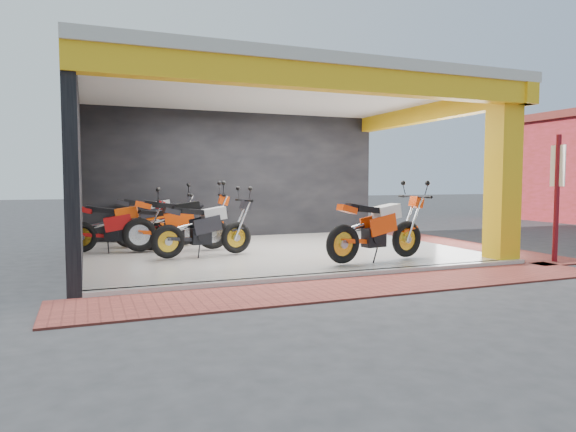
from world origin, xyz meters
The scene contains 18 objects.
ground centered at (0.00, 0.00, 0.00)m, with size 80.00×80.00×0.00m, color #2D2D30.
showroom_floor centered at (0.00, 2.00, 0.05)m, with size 8.00×6.00×0.10m, color white.
showroom_ceiling centered at (0.00, 2.00, 3.60)m, with size 8.40×6.40×0.20m, color beige.
back_wall centered at (0.00, 5.10, 1.75)m, with size 8.20×0.20×3.50m, color black.
left_wall centered at (-4.10, 2.00, 1.75)m, with size 0.20×6.20×3.50m, color black.
corner_column centered at (3.75, -0.75, 1.75)m, with size 0.50×0.50×3.50m, color yellow.
header_beam_front centered at (0.00, -1.00, 3.30)m, with size 8.40×0.30×0.40m, color yellow.
header_beam_right centered at (4.00, 2.00, 3.30)m, with size 0.30×6.40×0.40m, color yellow.
floor_kerb centered at (0.00, -1.02, 0.05)m, with size 8.00×0.20×0.10m, color white.
paver_front centered at (0.00, -1.80, 0.01)m, with size 9.00×1.40×0.03m, color #953A30.
paver_right centered at (4.80, 2.00, 0.01)m, with size 1.40×7.00×0.03m, color #953A30.
signpost centered at (4.76, -1.14, 1.39)m, with size 0.10×0.36×2.54m.
moto_hero centered at (1.96, -0.12, 0.84)m, with size 2.41×0.89×1.47m, color #F8420A, non-canonical shape.
moto_row_a centered at (-1.03, 1.64, 0.78)m, with size 2.22×0.82×1.36m, color black, non-canonical shape.
moto_row_b centered at (-1.33, 2.46, 0.83)m, with size 2.40×0.89×1.47m, color #E74109, non-canonical shape.
moto_row_c centered at (-2.63, 2.77, 0.77)m, with size 2.18×0.81×1.33m, color #B41313, non-canonical shape.
moto_row_d centered at (-1.80, 3.42, 0.69)m, with size 1.94×0.72×1.19m, color #E24E09, non-canonical shape.
moto_row_e centered at (-1.66, 4.50, 0.81)m, with size 2.31×0.86×1.41m, color black, non-canonical shape.
Camera 1 is at (-3.92, -8.62, 1.65)m, focal length 32.00 mm.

